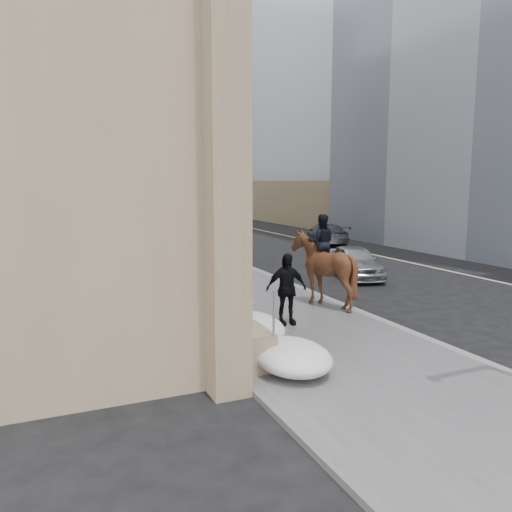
{
  "coord_description": "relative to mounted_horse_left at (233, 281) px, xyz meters",
  "views": [
    {
      "loc": [
        -5.82,
        -10.51,
        3.87
      ],
      "look_at": [
        -0.05,
        2.95,
        1.7
      ],
      "focal_mm": 35.0,
      "sensor_mm": 36.0,
      "label": 1
    }
  ],
  "objects": [
    {
      "name": "ground",
      "position": [
        1.06,
        -2.27,
        -1.15
      ],
      "size": [
        140.0,
        140.0,
        0.0
      ],
      "primitive_type": "plane",
      "color": "black",
      "rests_on": "ground"
    },
    {
      "name": "sidewalk",
      "position": [
        1.06,
        7.73,
        -1.09
      ],
      "size": [
        5.0,
        80.0,
        0.12
      ],
      "primitive_type": "cube",
      "color": "#4A4A4C",
      "rests_on": "ground"
    },
    {
      "name": "curb",
      "position": [
        3.68,
        7.73,
        -1.09
      ],
      "size": [
        0.24,
        80.0,
        0.12
      ],
      "primitive_type": "cube",
      "color": "slate",
      "rests_on": "ground"
    },
    {
      "name": "lane_line",
      "position": [
        11.56,
        7.73,
        -1.14
      ],
      "size": [
        0.15,
        70.0,
        0.01
      ],
      "primitive_type": "cube",
      "color": "#BFB78C",
      "rests_on": "ground"
    },
    {
      "name": "limestone_building",
      "position": [
        -4.2,
        17.7,
        7.75
      ],
      "size": [
        6.1,
        44.0,
        18.0
      ],
      "color": "#91785F",
      "rests_on": "ground"
    },
    {
      "name": "far_podium",
      "position": [
        16.56,
        7.73,
        0.85
      ],
      "size": [
        2.0,
        80.0,
        4.0
      ],
      "primitive_type": "cube",
      "color": "#7F6952",
      "rests_on": "ground"
    },
    {
      "name": "bg_building_mid",
      "position": [
        5.06,
        57.73,
        12.85
      ],
      "size": [
        30.0,
        12.0,
        28.0
      ],
      "primitive_type": "cube",
      "color": "slate",
      "rests_on": "ground"
    },
    {
      "name": "bg_building_far",
      "position": [
        -4.94,
        69.73,
        8.85
      ],
      "size": [
        24.0,
        12.0,
        20.0
      ],
      "primitive_type": "cube",
      "color": "gray",
      "rests_on": "ground"
    },
    {
      "name": "streetlight_mid",
      "position": [
        3.8,
        11.73,
        3.43
      ],
      "size": [
        1.71,
        0.24,
        8.0
      ],
      "color": "#2D2D30",
      "rests_on": "ground"
    },
    {
      "name": "streetlight_far",
      "position": [
        3.8,
        31.73,
        3.43
      ],
      "size": [
        1.71,
        0.24,
        8.0
      ],
      "color": "#2D2D30",
      "rests_on": "ground"
    },
    {
      "name": "traffic_signal",
      "position": [
        3.13,
        19.73,
        2.85
      ],
      "size": [
        4.1,
        0.22,
        6.0
      ],
      "color": "#2D2D30",
      "rests_on": "ground"
    },
    {
      "name": "snow_bank",
      "position": [
        -0.37,
        5.84,
        -0.68
      ],
      "size": [
        1.7,
        18.1,
        0.76
      ],
      "color": "silver",
      "rests_on": "sidewalk"
    },
    {
      "name": "mounted_horse_left",
      "position": [
        0.0,
        0.0,
        0.0
      ],
      "size": [
        1.57,
        2.45,
        2.62
      ],
      "rotation": [
        0.0,
        0.0,
        3.4
      ],
      "color": "#563519",
      "rests_on": "sidewalk"
    },
    {
      "name": "mounted_horse_right",
      "position": [
        3.01,
        0.22,
        0.19
      ],
      "size": [
        2.51,
        2.63,
        2.79
      ],
      "rotation": [
        0.0,
        0.0,
        2.72
      ],
      "color": "#3D2011",
      "rests_on": "sidewalk"
    },
    {
      "name": "pedestrian",
      "position": [
        1.05,
        -1.23,
        -0.07
      ],
      "size": [
        1.16,
        0.58,
        1.91
      ],
      "primitive_type": "imported",
      "rotation": [
        0.0,
        0.0,
        -0.1
      ],
      "color": "black",
      "rests_on": "sidewalk"
    },
    {
      "name": "car_silver",
      "position": [
        6.88,
        4.12,
        -0.49
      ],
      "size": [
        2.61,
        4.17,
        1.32
      ],
      "primitive_type": "imported",
      "rotation": [
        0.0,
        0.0,
        -0.29
      ],
      "color": "#A2A6AA",
      "rests_on": "ground"
    },
    {
      "name": "car_grey",
      "position": [
        11.59,
        14.33,
        -0.5
      ],
      "size": [
        2.49,
        4.68,
        1.29
      ],
      "primitive_type": "imported",
      "rotation": [
        0.0,
        0.0,
        2.98
      ],
      "color": "#57595F",
      "rests_on": "ground"
    }
  ]
}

